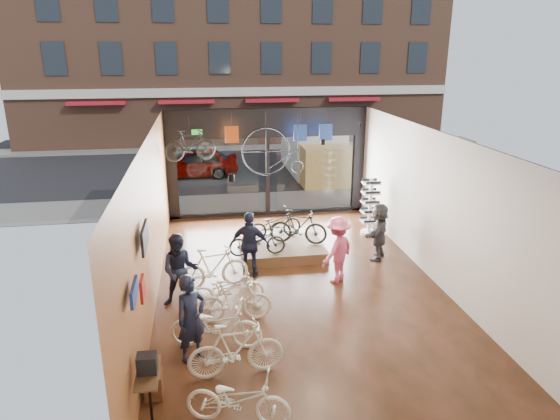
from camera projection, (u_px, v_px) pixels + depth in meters
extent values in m
cube|color=black|center=(300.00, 288.00, 12.54)|extent=(7.00, 12.00, 0.04)
cube|color=black|center=(302.00, 136.00, 11.35)|extent=(7.00, 12.00, 0.04)
cube|color=#B16534|center=(150.00, 224.00, 11.42)|extent=(0.04, 12.00, 3.80)
cube|color=beige|center=(439.00, 209.00, 12.47)|extent=(0.04, 12.00, 3.80)
cube|color=beige|center=(394.00, 367.00, 6.29)|extent=(7.00, 0.04, 3.80)
cube|color=#198C26|center=(197.00, 132.00, 16.76)|extent=(0.35, 0.06, 0.18)
cube|color=black|center=(245.00, 161.00, 26.63)|extent=(30.00, 18.00, 0.02)
cube|color=slate|center=(264.00, 202.00, 19.28)|extent=(30.00, 2.40, 0.12)
cube|color=slate|center=(239.00, 146.00, 30.36)|extent=(30.00, 2.00, 0.12)
cube|color=brown|center=(233.00, 27.00, 30.57)|extent=(26.00, 5.00, 14.00)
imported|color=gray|center=(195.00, 162.00, 23.20)|extent=(3.98, 1.60, 1.36)
imported|color=silver|center=(238.00, 399.00, 7.88)|extent=(1.80, 1.07, 0.90)
imported|color=silver|center=(236.00, 350.00, 9.03)|extent=(1.81, 0.64, 1.07)
imported|color=silver|center=(216.00, 326.00, 9.91)|extent=(1.94, 1.01, 0.97)
imported|color=silver|center=(234.00, 300.00, 10.86)|extent=(1.66, 0.47, 1.00)
imported|color=silver|center=(227.00, 289.00, 11.47)|extent=(1.81, 0.78, 0.92)
imported|color=silver|center=(213.00, 268.00, 12.37)|extent=(1.85, 0.83, 1.08)
cube|color=#513F1F|center=(282.00, 249.00, 14.53)|extent=(2.40, 1.80, 0.30)
imported|color=black|center=(257.00, 241.00, 13.65)|extent=(1.57, 0.59, 0.82)
imported|color=black|center=(298.00, 227.00, 14.44)|extent=(1.74, 0.98, 1.01)
imported|color=black|center=(275.00, 224.00, 14.81)|extent=(1.82, 1.08, 0.90)
imported|color=#161C33|center=(191.00, 318.00, 9.41)|extent=(0.77, 0.72, 1.76)
imported|color=#161C33|center=(180.00, 270.00, 11.44)|extent=(0.89, 0.72, 1.75)
imported|color=#161C33|center=(250.00, 245.00, 12.93)|extent=(1.12, 0.74, 1.76)
imported|color=#CC4C72|center=(337.00, 250.00, 12.63)|extent=(1.28, 1.23, 1.74)
imported|color=#3F3F44|center=(379.00, 231.00, 14.06)|extent=(1.22, 1.54, 1.64)
imported|color=black|center=(190.00, 145.00, 15.18)|extent=(1.64, 0.80, 0.95)
cube|color=#CC5919|center=(232.00, 135.00, 16.29)|extent=(0.45, 0.03, 0.55)
cube|color=#1E3F99|center=(300.00, 133.00, 16.63)|extent=(0.45, 0.03, 0.55)
cube|color=#1E3F99|center=(326.00, 132.00, 16.76)|extent=(0.45, 0.03, 0.55)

